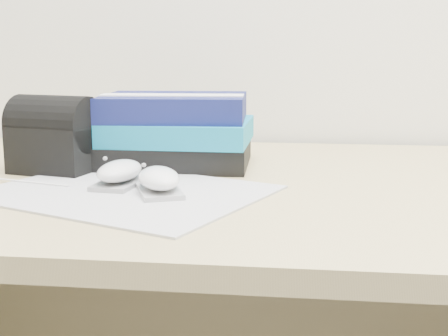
# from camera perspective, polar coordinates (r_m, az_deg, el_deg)

# --- Properties ---
(desk) EXTENTS (1.60, 0.80, 0.73)m
(desk) POSITION_cam_1_polar(r_m,az_deg,el_deg) (1.13, 3.77, -12.15)
(desk) COLOR tan
(desk) RESTS_ON ground
(mousepad) EXTENTS (0.47, 0.43, 0.00)m
(mousepad) POSITION_cam_1_polar(r_m,az_deg,el_deg) (0.92, -9.11, -2.17)
(mousepad) COLOR #93939B
(mousepad) RESTS_ON desk
(mouse_rear) EXTENTS (0.07, 0.11, 0.04)m
(mouse_rear) POSITION_cam_1_polar(r_m,az_deg,el_deg) (0.96, -9.52, -0.46)
(mouse_rear) COLOR #949396
(mouse_rear) RESTS_ON mousepad
(mouse_front) EXTENTS (0.09, 0.12, 0.04)m
(mouse_front) POSITION_cam_1_polar(r_m,az_deg,el_deg) (0.90, -5.96, -1.13)
(mouse_front) COLOR #A2A2A5
(mouse_front) RESTS_ON mousepad
(usb_cable) EXTENTS (0.21, 0.06, 0.00)m
(usb_cable) POSITION_cam_1_polar(r_m,az_deg,el_deg) (1.03, -18.79, -1.07)
(usb_cable) COLOR white
(usb_cable) RESTS_ON mousepad
(book_stack) EXTENTS (0.26, 0.21, 0.13)m
(book_stack) POSITION_cam_1_polar(r_m,az_deg,el_deg) (1.12, -4.35, 3.44)
(book_stack) COLOR black
(book_stack) RESTS_ON desk
(pouch) EXTENTS (0.16, 0.12, 0.13)m
(pouch) POSITION_cam_1_polar(r_m,az_deg,el_deg) (1.09, -15.23, 2.92)
(pouch) COLOR black
(pouch) RESTS_ON desk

